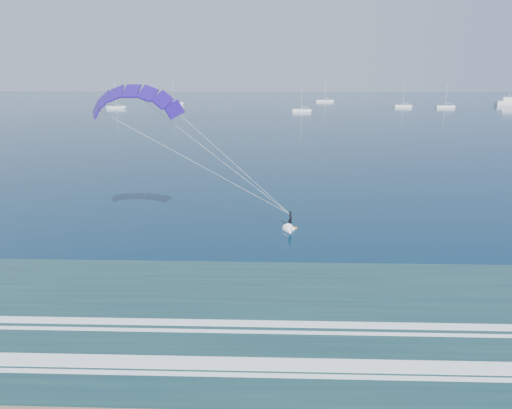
{
  "coord_description": "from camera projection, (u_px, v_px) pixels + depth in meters",
  "views": [
    {
      "loc": [
        3.82,
        -14.9,
        14.34
      ],
      "look_at": [
        2.61,
        23.85,
        3.45
      ],
      "focal_mm": 32.0,
      "sensor_mm": 36.0,
      "label": 1
    }
  ],
  "objects": [
    {
      "name": "sailboat_5",
      "position": [
        403.0,
        106.0,
        219.59
      ],
      "size": [
        8.01,
        2.4,
        11.03
      ],
      "color": "silver",
      "rests_on": "ground"
    },
    {
      "name": "sailboat_4",
      "position": [
        325.0,
        101.0,
        266.86
      ],
      "size": [
        10.0,
        2.4,
        13.42
      ],
      "color": "silver",
      "rests_on": "ground"
    },
    {
      "name": "sailboat_8",
      "position": [
        445.0,
        107.0,
        216.05
      ],
      "size": [
        8.52,
        2.4,
        10.49
      ],
      "color": "silver",
      "rests_on": "ground"
    },
    {
      "name": "sailboat_2",
      "position": [
        174.0,
        104.0,
        239.83
      ],
      "size": [
        9.84,
        2.4,
        13.11
      ],
      "color": "silver",
      "rests_on": "ground"
    },
    {
      "name": "motor_yacht",
      "position": [
        510.0,
        102.0,
        236.52
      ],
      "size": [
        14.66,
        3.91,
        6.1
      ],
      "color": "silver",
      "rests_on": "ground"
    },
    {
      "name": "sailboat_3",
      "position": [
        301.0,
        110.0,
        191.54
      ],
      "size": [
        7.69,
        2.4,
        10.82
      ],
      "color": "silver",
      "rests_on": "ground"
    },
    {
      "name": "kitesurfer_rig",
      "position": [
        218.0,
        159.0,
        39.51
      ],
      "size": [
        18.56,
        9.06,
        14.83
      ],
      "color": "#C87517",
      "rests_on": "ground"
    },
    {
      "name": "sailboat_1",
      "position": [
        116.0,
        107.0,
        210.85
      ],
      "size": [
        8.33,
        2.4,
        11.48
      ],
      "color": "silver",
      "rests_on": "ground"
    }
  ]
}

